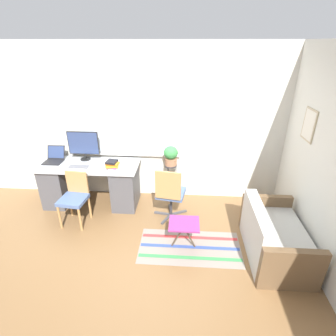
{
  "coord_description": "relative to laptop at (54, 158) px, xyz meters",
  "views": [
    {
      "loc": [
        0.65,
        -3.6,
        2.67
      ],
      "look_at": [
        0.39,
        0.17,
        0.84
      ],
      "focal_mm": 28.0,
      "sensor_mm": 36.0,
      "label": 1
    }
  ],
  "objects": [
    {
      "name": "ground_plane",
      "position": [
        1.62,
        -0.44,
        -0.83
      ],
      "size": [
        14.0,
        14.0,
        0.0
      ],
      "primitive_type": "plane",
      "color": "brown"
    },
    {
      "name": "wall_back_with_window",
      "position": [
        1.61,
        0.33,
        0.53
      ],
      "size": [
        9.0,
        0.12,
        2.7
      ],
      "color": "silver",
      "rests_on": "ground_plane"
    },
    {
      "name": "wall_right_with_picture",
      "position": [
        4.0,
        -0.44,
        0.52
      ],
      "size": [
        0.08,
        9.0,
        2.7
      ],
      "color": "silver",
      "rests_on": "ground_plane"
    },
    {
      "name": "desk",
      "position": [
        0.64,
        -0.09,
        -0.42
      ],
      "size": [
        1.7,
        0.69,
        0.78
      ],
      "color": "#B2B7BC",
      "rests_on": "ground_plane"
    },
    {
      "name": "laptop",
      "position": [
        0.0,
        0.0,
        0.0
      ],
      "size": [
        0.31,
        0.34,
        0.24
      ],
      "color": "black",
      "rests_on": "desk"
    },
    {
      "name": "monitor",
      "position": [
        0.52,
        0.11,
        0.23
      ],
      "size": [
        0.54,
        0.18,
        0.52
      ],
      "color": "black",
      "rests_on": "desk"
    },
    {
      "name": "keyboard",
      "position": [
        0.51,
        -0.21,
        -0.04
      ],
      "size": [
        0.32,
        0.12,
        0.02
      ],
      "color": "slate",
      "rests_on": "desk"
    },
    {
      "name": "mouse",
      "position": [
        0.76,
        -0.19,
        -0.04
      ],
      "size": [
        0.03,
        0.06,
        0.03
      ],
      "color": "silver",
      "rests_on": "desk"
    },
    {
      "name": "book_stack",
      "position": [
        1.11,
        -0.27,
        0.04
      ],
      "size": [
        0.23,
        0.19,
        0.16
      ],
      "color": "white",
      "rests_on": "desk"
    },
    {
      "name": "desk_chair_wooden",
      "position": [
        0.55,
        -0.63,
        -0.37
      ],
      "size": [
        0.43,
        0.44,
        0.83
      ],
      "rotation": [
        0.0,
        0.0,
        -0.1
      ],
      "color": "#B2844C",
      "rests_on": "ground_plane"
    },
    {
      "name": "office_chair_swivel",
      "position": [
        2.06,
        -0.46,
        -0.34
      ],
      "size": [
        0.56,
        0.56,
        0.94
      ],
      "rotation": [
        0.0,
        0.0,
        2.98
      ],
      "color": "#47474C",
      "rests_on": "ground_plane"
    },
    {
      "name": "couch_loveseat",
      "position": [
        3.51,
        -1.17,
        -0.56
      ],
      "size": [
        0.73,
        1.24,
        0.72
      ],
      "rotation": [
        0.0,
        0.0,
        1.57
      ],
      "color": "beige",
      "rests_on": "ground_plane"
    },
    {
      "name": "plant_stand",
      "position": [
        2.03,
        0.13,
        -0.23
      ],
      "size": [
        0.22,
        0.22,
        0.71
      ],
      "color": "#333338",
      "rests_on": "ground_plane"
    },
    {
      "name": "potted_plant",
      "position": [
        2.03,
        0.13,
        0.06
      ],
      "size": [
        0.25,
        0.25,
        0.34
      ],
      "color": "#9E6B4C",
      "rests_on": "plant_stand"
    },
    {
      "name": "floor_rug_striped",
      "position": [
        2.39,
        -1.13,
        -0.83
      ],
      "size": [
        1.45,
        0.73,
        0.01
      ],
      "color": "gray",
      "rests_on": "ground_plane"
    },
    {
      "name": "folding_stool",
      "position": [
        2.3,
        -1.12,
        -0.45
      ],
      "size": [
        0.42,
        0.36,
        0.42
      ],
      "color": "#93337A",
      "rests_on": "ground_plane"
    }
  ]
}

